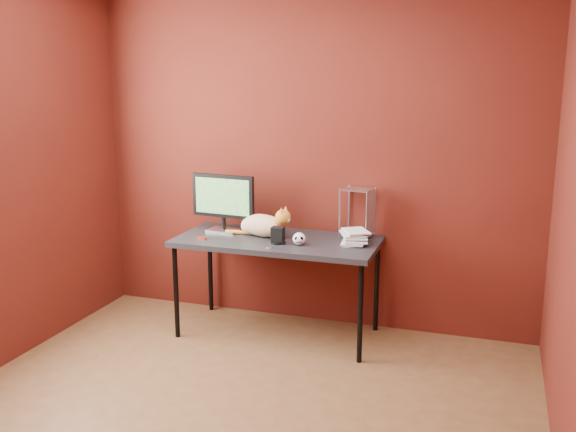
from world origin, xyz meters
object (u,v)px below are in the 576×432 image
(cat, at_px, (263,225))
(skull_mug, at_px, (299,239))
(speaker, at_px, (278,236))
(monitor, at_px, (223,200))
(book_stack, at_px, (345,168))
(desk, at_px, (278,245))

(cat, bearing_deg, skull_mug, -10.65)
(skull_mug, height_order, speaker, speaker)
(monitor, height_order, skull_mug, monitor)
(cat, bearing_deg, speaker, -28.39)
(book_stack, bearing_deg, monitor, 177.04)
(desk, xyz_separation_m, speaker, (0.04, -0.12, 0.11))
(skull_mug, bearing_deg, speaker, 166.92)
(desk, distance_m, cat, 0.19)
(skull_mug, xyz_separation_m, book_stack, (0.29, 0.15, 0.50))
(book_stack, bearing_deg, cat, 179.42)
(speaker, bearing_deg, monitor, 156.77)
(book_stack, bearing_deg, desk, -176.49)
(monitor, height_order, book_stack, book_stack)
(desk, distance_m, book_stack, 0.78)
(monitor, relative_size, cat, 0.96)
(monitor, relative_size, skull_mug, 5.31)
(desk, relative_size, monitor, 2.91)
(monitor, bearing_deg, book_stack, 1.78)
(monitor, bearing_deg, skull_mug, -11.67)
(desk, height_order, speaker, speaker)
(cat, relative_size, skull_mug, 5.50)
(desk, distance_m, monitor, 0.56)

